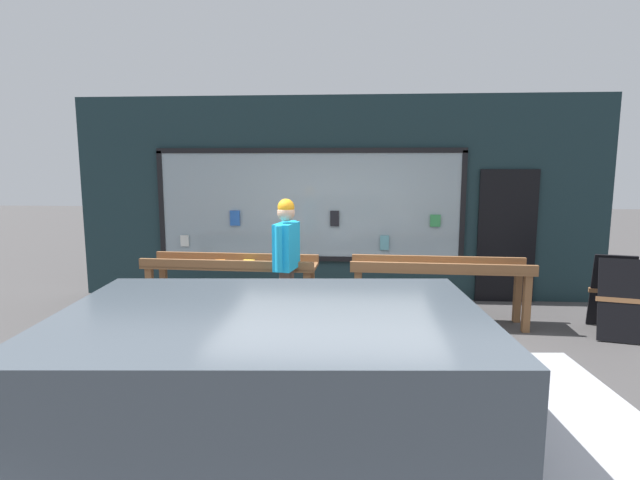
# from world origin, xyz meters

# --- Properties ---
(ground_plane) EXTENTS (40.00, 40.00, 0.00)m
(ground_plane) POSITION_xyz_m (0.00, 0.00, 0.00)
(ground_plane) COLOR #474444
(shopfront_facade) EXTENTS (8.49, 0.29, 3.25)m
(shopfront_facade) POSITION_xyz_m (0.01, 2.39, 1.61)
(shopfront_facade) COLOR #192D33
(shopfront_facade) RESTS_ON ground_plane
(display_table_left) EXTENTS (2.42, 0.71, 0.90)m
(display_table_left) POSITION_xyz_m (-1.43, 1.03, 0.72)
(display_table_left) COLOR brown
(display_table_left) RESTS_ON ground_plane
(display_table_right) EXTENTS (2.42, 0.70, 0.90)m
(display_table_right) POSITION_xyz_m (1.44, 1.03, 0.72)
(display_table_right) COLOR brown
(display_table_right) RESTS_ON ground_plane
(person_browsing) EXTENTS (0.30, 0.67, 1.74)m
(person_browsing) POSITION_xyz_m (-0.59, 0.56, 1.03)
(person_browsing) COLOR #4C382D
(person_browsing) RESTS_ON ground_plane
(small_dog) EXTENTS (0.28, 0.55, 0.42)m
(small_dog) POSITION_xyz_m (-0.14, 0.45, 0.27)
(small_dog) COLOR white
(small_dog) RESTS_ON ground_plane
(sandwich_board_sign) EXTENTS (0.66, 0.83, 1.01)m
(sandwich_board_sign) POSITION_xyz_m (3.61, 0.75, 0.51)
(sandwich_board_sign) COLOR black
(sandwich_board_sign) RESTS_ON ground_plane
(parked_car) EXTENTS (4.06, 2.12, 1.41)m
(parked_car) POSITION_xyz_m (-0.14, -3.20, 0.74)
(parked_car) COLOR silver
(parked_car) RESTS_ON ground_plane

